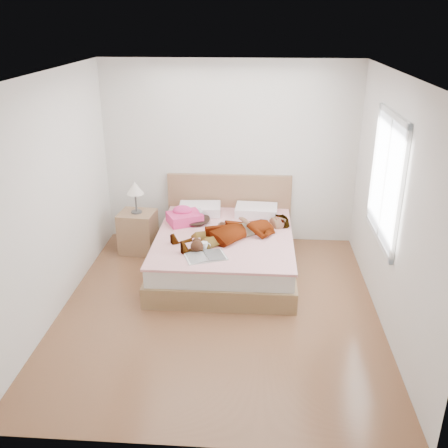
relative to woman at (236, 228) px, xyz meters
name	(u,v)px	position (x,y,z in m)	size (l,w,h in m)	color
ground	(219,308)	(-0.15, -0.92, -0.62)	(4.00, 4.00, 0.00)	#502A19
woman	(236,228)	(0.00, 0.00, 0.00)	(0.63, 1.67, 0.23)	white
hair	(196,219)	(-0.57, 0.45, -0.08)	(0.39, 0.48, 0.07)	black
phone	(200,211)	(-0.50, 0.40, 0.06)	(0.04, 0.09, 0.01)	silver
room_shell	(386,179)	(1.63, -0.62, 0.88)	(4.00, 4.00, 4.00)	white
bed	(225,248)	(-0.15, 0.12, -0.35)	(1.80, 2.08, 1.00)	brown
towel	(184,216)	(-0.72, 0.40, -0.02)	(0.55, 0.51, 0.23)	#F54295
magazine	(206,256)	(-0.32, -0.63, -0.10)	(0.55, 0.45, 0.03)	white
coffee_mug	(204,246)	(-0.36, -0.43, -0.06)	(0.13, 0.10, 0.10)	white
plush_toy	(197,245)	(-0.45, -0.46, -0.05)	(0.18, 0.25, 0.13)	black
nightstand	(138,229)	(-1.41, 0.52, -0.28)	(0.52, 0.47, 1.04)	brown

